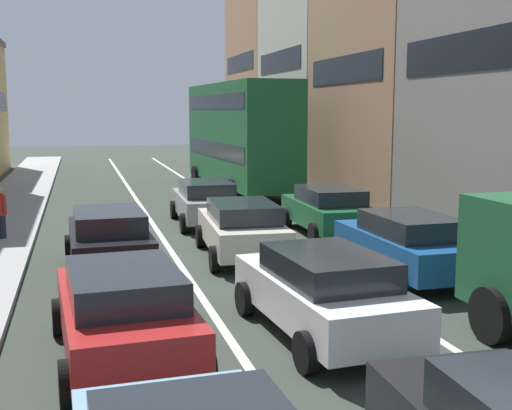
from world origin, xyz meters
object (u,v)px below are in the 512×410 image
object	(u,v)px
wagon_right_lane_far	(328,209)
pedestrian_mid_sidewalk	(1,211)
sedan_left_lane_third	(109,238)
hatchback_centre_lane_third	(242,228)
wagon_left_lane_second	(124,310)
coupe_centre_lane_fourth	(206,201)
sedan_right_lane_behind_truck	(407,243)
sedan_centre_lane_second	(324,290)
bus_mid_queue_primary	(240,132)

from	to	relation	value
wagon_right_lane_far	pedestrian_mid_sidewalk	distance (m)	9.78
sedan_left_lane_third	hatchback_centre_lane_third	bearing A→B (deg)	-83.19
wagon_left_lane_second	coupe_centre_lane_fourth	world-z (taller)	same
hatchback_centre_lane_third	coupe_centre_lane_fourth	size ratio (longest dim) A/B	1.01
coupe_centre_lane_fourth	sedan_right_lane_behind_truck	xyz separation A→B (m)	(3.17, -8.14, 0.00)
sedan_right_lane_behind_truck	wagon_right_lane_far	bearing A→B (deg)	-2.32
wagon_left_lane_second	coupe_centre_lane_fourth	distance (m)	12.11
coupe_centre_lane_fourth	pedestrian_mid_sidewalk	xyz separation A→B (m)	(-6.35, -1.45, 0.15)
coupe_centre_lane_fourth	sedan_right_lane_behind_truck	world-z (taller)	same
sedan_right_lane_behind_truck	pedestrian_mid_sidewalk	world-z (taller)	pedestrian_mid_sidewalk
sedan_left_lane_third	coupe_centre_lane_fourth	distance (m)	6.65
sedan_centre_lane_second	sedan_left_lane_third	world-z (taller)	same
sedan_centre_lane_second	hatchback_centre_lane_third	size ratio (longest dim) A/B	1.00
wagon_right_lane_far	bus_mid_queue_primary	size ratio (longest dim) A/B	0.41
coupe_centre_lane_fourth	bus_mid_queue_primary	bearing A→B (deg)	-19.38
sedan_left_lane_third	coupe_centre_lane_fourth	world-z (taller)	same
coupe_centre_lane_fourth	sedan_right_lane_behind_truck	distance (m)	8.74
hatchback_centre_lane_third	sedan_left_lane_third	xyz separation A→B (m)	(-3.43, -0.50, 0.00)
wagon_left_lane_second	hatchback_centre_lane_third	bearing A→B (deg)	-32.07
wagon_right_lane_far	pedestrian_mid_sidewalk	world-z (taller)	pedestrian_mid_sidewalk
wagon_right_lane_far	coupe_centre_lane_fourth	bearing A→B (deg)	52.43
sedan_right_lane_behind_truck	bus_mid_queue_primary	world-z (taller)	bus_mid_queue_primary
coupe_centre_lane_fourth	wagon_right_lane_far	size ratio (longest dim) A/B	1.00
bus_mid_queue_primary	pedestrian_mid_sidewalk	xyz separation A→B (m)	(-9.53, -9.61, -1.88)
sedan_left_lane_third	pedestrian_mid_sidewalk	distance (m)	5.12
sedan_centre_lane_second	coupe_centre_lane_fourth	bearing A→B (deg)	-4.50
wagon_left_lane_second	hatchback_centre_lane_third	xyz separation A→B (m)	(3.48, 6.41, 0.00)
sedan_left_lane_third	wagon_right_lane_far	distance (m)	7.41
hatchback_centre_lane_third	bus_mid_queue_primary	size ratio (longest dim) A/B	0.42
sedan_centre_lane_second	sedan_left_lane_third	size ratio (longest dim) A/B	1.02
bus_mid_queue_primary	coupe_centre_lane_fourth	bearing A→B (deg)	155.96
sedan_left_lane_third	coupe_centre_lane_fourth	bearing A→B (deg)	-32.81
bus_mid_queue_primary	pedestrian_mid_sidewalk	size ratio (longest dim) A/B	6.39
wagon_left_lane_second	coupe_centre_lane_fourth	xyz separation A→B (m)	(3.51, 11.59, 0.00)
bus_mid_queue_primary	pedestrian_mid_sidewalk	world-z (taller)	bus_mid_queue_primary
hatchback_centre_lane_third	sedan_right_lane_behind_truck	size ratio (longest dim) A/B	1.02
wagon_right_lane_far	pedestrian_mid_sidewalk	xyz separation A→B (m)	(-9.69, 1.30, 0.15)
hatchback_centre_lane_third	wagon_right_lane_far	bearing A→B (deg)	-50.59
hatchback_centre_lane_third	coupe_centre_lane_fourth	distance (m)	5.18
sedan_right_lane_behind_truck	wagon_right_lane_far	world-z (taller)	same
coupe_centre_lane_fourth	sedan_centre_lane_second	bearing A→B (deg)	-178.74
pedestrian_mid_sidewalk	hatchback_centre_lane_third	bearing A→B (deg)	-70.38
sedan_left_lane_third	sedan_right_lane_behind_truck	bearing A→B (deg)	-111.88
sedan_centre_lane_second	coupe_centre_lane_fourth	size ratio (longest dim) A/B	1.01
coupe_centre_lane_fourth	wagon_right_lane_far	distance (m)	4.33
sedan_centre_lane_second	wagon_right_lane_far	bearing A→B (deg)	-25.82
sedan_left_lane_third	wagon_right_lane_far	size ratio (longest dim) A/B	1.00
coupe_centre_lane_fourth	sedan_right_lane_behind_truck	bearing A→B (deg)	-156.80
wagon_left_lane_second	coupe_centre_lane_fourth	size ratio (longest dim) A/B	1.01
sedan_centre_lane_second	wagon_right_lane_far	world-z (taller)	same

